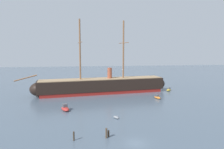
# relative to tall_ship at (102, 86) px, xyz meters

# --- Properties ---
(ground_plane) EXTENTS (400.00, 400.00, 0.00)m
(ground_plane) POSITION_rel_tall_ship_xyz_m (1.74, -49.49, -3.31)
(ground_plane) COLOR #4C5B6B
(tall_ship) EXTENTS (63.98, 15.11, 30.83)m
(tall_ship) POSITION_rel_tall_ship_xyz_m (0.00, 0.00, 0.00)
(tall_ship) COLOR maroon
(tall_ship) RESTS_ON ground
(dinghy_near_centre) EXTENTS (1.78, 2.44, 0.53)m
(dinghy_near_centre) POSITION_rel_tall_ship_xyz_m (0.36, -33.68, -3.04)
(dinghy_near_centre) COLOR gray
(dinghy_near_centre) RESTS_ON ground
(motorboat_mid_left) EXTENTS (3.50, 5.18, 2.01)m
(motorboat_mid_left) POSITION_rel_tall_ship_xyz_m (-13.89, -24.23, -2.60)
(motorboat_mid_left) COLOR #B22D28
(motorboat_mid_left) RESTS_ON ground
(motorboat_alongside_stern) EXTENTS (2.19, 3.86, 1.53)m
(motorboat_alongside_stern) POSITION_rel_tall_ship_xyz_m (19.70, -13.11, -2.77)
(motorboat_alongside_stern) COLOR orange
(motorboat_alongside_stern) RESTS_ON ground
(motorboat_far_left) EXTENTS (2.17, 4.84, 2.00)m
(motorboat_far_left) POSITION_rel_tall_ship_xyz_m (-28.66, 6.11, -2.60)
(motorboat_far_left) COLOR gray
(motorboat_far_left) RESTS_ON ground
(motorboat_far_right) EXTENTS (3.49, 3.47, 1.46)m
(motorboat_far_right) POSITION_rel_tall_ship_xyz_m (30.23, 0.77, -2.79)
(motorboat_far_right) COLOR gold
(motorboat_far_right) RESTS_ON ground
(mooring_piling_nearest) EXTENTS (0.43, 0.43, 2.15)m
(mooring_piling_nearest) POSITION_rel_tall_ship_xyz_m (-3.77, -46.17, -2.23)
(mooring_piling_nearest) COLOR #4C3D2D
(mooring_piling_nearest) RESTS_ON ground
(mooring_piling_left_pair) EXTENTS (0.33, 0.33, 1.88)m
(mooring_piling_left_pair) POSITION_rel_tall_ship_xyz_m (-10.51, -46.42, -2.37)
(mooring_piling_left_pair) COLOR #382B1E
(mooring_piling_left_pair) RESTS_ON ground
(mooring_piling_right_pair) EXTENTS (0.39, 0.39, 1.37)m
(mooring_piling_right_pair) POSITION_rel_tall_ship_xyz_m (-3.24, -45.52, -2.62)
(mooring_piling_right_pair) COLOR #382B1E
(mooring_piling_right_pair) RESTS_ON ground
(seagull_in_flight) EXTENTS (1.20, 0.78, 0.14)m
(seagull_in_flight) POSITION_rel_tall_ship_xyz_m (3.52, -26.45, 9.36)
(seagull_in_flight) COLOR silver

